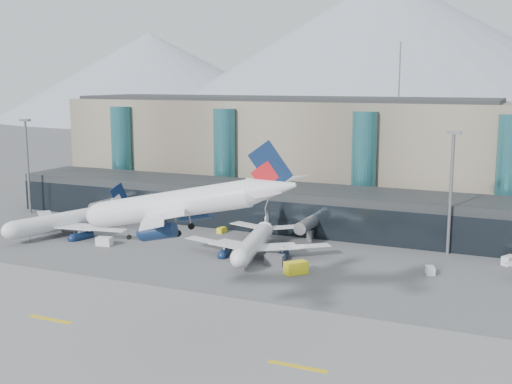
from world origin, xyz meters
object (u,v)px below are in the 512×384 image
(veh_d, at_px, (509,260))
(jet_parked_left, at_px, (77,214))
(veh_b, at_px, (222,230))
(veh_c, at_px, (274,260))
(jet_parked_mid, at_px, (257,235))
(veh_a, at_px, (104,241))
(hero_jet, at_px, (194,196))
(veh_g, at_px, (430,270))
(lightmast_mid, at_px, (451,186))
(veh_h, at_px, (296,268))
(lightmast_left, at_px, (27,161))
(veh_f, at_px, (110,220))

(veh_d, bearing_deg, jet_parked_left, 126.34)
(veh_b, xyz_separation_m, veh_c, (21.70, -19.75, 0.39))
(jet_parked_mid, relative_size, veh_a, 9.75)
(hero_jet, height_order, veh_d, hero_jet)
(jet_parked_left, relative_size, veh_g, 14.40)
(veh_b, bearing_deg, veh_a, 146.70)
(lightmast_mid, bearing_deg, hero_jet, -113.33)
(veh_b, xyz_separation_m, veh_g, (50.66, -13.51, 0.09))
(veh_b, xyz_separation_m, veh_h, (27.60, -23.42, 0.51))
(lightmast_left, distance_m, lightmast_mid, 110.04)
(veh_a, distance_m, veh_h, 45.80)
(hero_jet, xyz_separation_m, veh_c, (-3.89, 38.33, -19.40))
(hero_jet, relative_size, veh_g, 12.85)
(jet_parked_mid, height_order, veh_g, jet_parked_mid)
(jet_parked_mid, bearing_deg, veh_f, 64.91)
(lightmast_left, xyz_separation_m, lightmast_mid, (110.00, 3.00, 0.00))
(veh_a, xyz_separation_m, veh_b, (18.13, 21.07, -0.29))
(lightmast_left, xyz_separation_m, veh_g, (108.97, -12.94, -13.68))
(veh_d, relative_size, veh_f, 0.94)
(veh_b, distance_m, veh_f, 30.64)
(veh_d, bearing_deg, veh_a, 132.88)
(jet_parked_mid, relative_size, veh_b, 14.45)
(veh_b, distance_m, veh_d, 63.84)
(jet_parked_left, height_order, veh_d, jet_parked_left)
(lightmast_left, bearing_deg, veh_d, -0.12)
(veh_b, bearing_deg, lightmast_mid, -79.90)
(lightmast_left, height_order, veh_g, lightmast_left)
(veh_f, bearing_deg, lightmast_left, 76.85)
(jet_parked_mid, xyz_separation_m, veh_g, (35.65, -0.25, -3.25))
(veh_g, bearing_deg, veh_d, 115.11)
(lightmast_left, height_order, lightmast_mid, same)
(lightmast_left, distance_m, veh_h, 89.88)
(lightmast_mid, height_order, hero_jet, hero_jet)
(jet_parked_left, bearing_deg, veh_a, -102.95)
(lightmast_mid, xyz_separation_m, veh_d, (12.14, -3.26, -13.53))
(veh_a, bearing_deg, jet_parked_mid, 4.36)
(lightmast_left, height_order, jet_parked_mid, lightmast_left)
(veh_b, xyz_separation_m, veh_f, (-30.56, -2.20, 0.28))
(jet_parked_mid, xyz_separation_m, veh_c, (6.69, -6.48, -2.95))
(veh_b, distance_m, veh_h, 36.20)
(veh_d, relative_size, veh_h, 0.74)
(lightmast_mid, xyz_separation_m, hero_jet, (-26.09, -60.51, 6.02))
(veh_d, xyz_separation_m, veh_g, (-13.16, -12.68, -0.15))
(lightmast_mid, height_order, veh_f, lightmast_mid)
(jet_parked_mid, distance_m, veh_d, 50.46)
(lightmast_left, xyz_separation_m, jet_parked_left, (26.40, -12.59, -9.99))
(lightmast_mid, relative_size, veh_f, 7.70)
(veh_a, bearing_deg, veh_f, 114.46)
(veh_d, distance_m, veh_f, 94.40)
(veh_c, relative_size, veh_g, 1.48)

